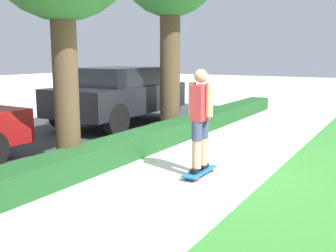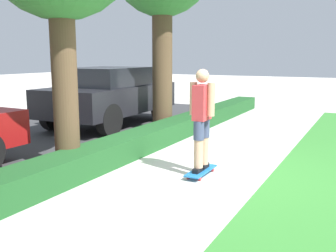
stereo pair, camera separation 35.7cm
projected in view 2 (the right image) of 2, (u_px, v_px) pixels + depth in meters
The scene contains 6 objects.
ground_plane at pixel (204, 171), 6.28m from camera, with size 60.00×60.00×0.00m, color beige.
street_asphalt at pixel (16, 144), 8.17m from camera, with size 15.79×5.00×0.01m.
hedge_row at pixel (120, 148), 6.96m from camera, with size 15.79×0.60×0.40m.
skateboard at pixel (201, 171), 6.06m from camera, with size 0.79×0.24×0.08m.
skater_person at pixel (202, 117), 5.92m from camera, with size 0.48×0.40×1.55m.
parked_car_middle at pixel (110, 95), 10.27m from camera, with size 4.00×1.93×1.53m.
Camera 2 is at (-5.64, -2.27, 1.82)m, focal length 42.00 mm.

